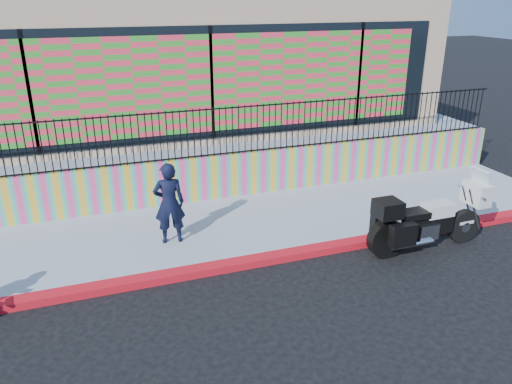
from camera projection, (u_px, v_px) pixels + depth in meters
name	position (u px, v px, depth m)	size (l,w,h in m)	color
ground	(269.00, 262.00, 9.90)	(90.00, 90.00, 0.00)	black
red_curb	(269.00, 258.00, 9.87)	(16.00, 0.30, 0.15)	red
sidewalk	(244.00, 224.00, 11.32)	(16.00, 3.00, 0.15)	#959DB3
mural_wall	(223.00, 176.00, 12.49)	(16.00, 0.20, 1.10)	#FF438F
metal_fence	(222.00, 131.00, 12.06)	(15.80, 0.04, 1.20)	black
elevated_platform	(182.00, 130.00, 16.98)	(16.00, 10.00, 1.25)	#959DB3
storefront_building	(179.00, 51.00, 15.82)	(14.00, 8.06, 4.00)	tan
police_motorcycle	(426.00, 219.00, 10.14)	(2.62, 0.87, 1.63)	black
police_officer	(169.00, 203.00, 10.08)	(0.63, 0.41, 1.72)	black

